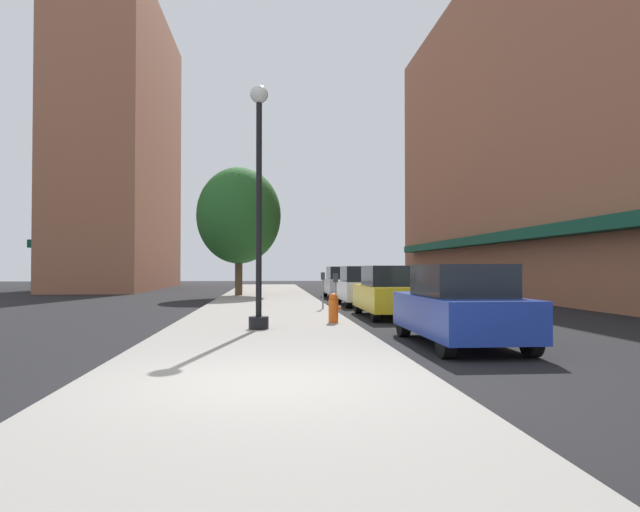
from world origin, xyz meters
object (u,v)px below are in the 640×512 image
parking_meter_near (336,290)px  parking_meter_far (323,286)px  car_yellow (390,292)px  lamppost (259,201)px  car_white (361,286)px  tree_near (239,216)px  car_silver (343,283)px  fire_hydrant (333,308)px  car_blue (460,306)px

parking_meter_near → parking_meter_far: same height
car_yellow → lamppost: bearing=-133.8°
lamppost → parking_meter_near: 4.13m
parking_meter_far → car_white: bearing=60.3°
tree_near → car_white: tree_near is taller
lamppost → car_silver: (4.12, 16.25, -2.39)m
parking_meter_far → parking_meter_near: bearing=-90.0°
lamppost → tree_near: bearing=94.6°
fire_hydrant → car_white: (2.15, 8.68, 0.29)m
lamppost → car_white: lamppost is taller
car_white → car_silver: same height
fire_hydrant → car_blue: size_ratio=0.18×
parking_meter_far → tree_near: bearing=108.5°
lamppost → car_blue: 5.37m
fire_hydrant → parking_meter_near: 1.38m
car_white → lamppost: bearing=-114.4°
parking_meter_far → car_blue: size_ratio=0.30×
car_white → car_silver: (0.00, 6.16, 0.00)m
fire_hydrant → car_silver: 15.00m
parking_meter_near → car_silver: car_silver is taller
car_blue → lamppost: bearing=148.7°
parking_meter_far → lamppost: bearing=-108.1°
lamppost → car_white: bearing=67.8°
car_yellow → car_white: bearing=90.1°
parking_meter_far → car_blue: 9.34m
lamppost → fire_hydrant: lamppost is taller
fire_hydrant → car_white: size_ratio=0.18×
lamppost → parking_meter_far: lamppost is taller
car_blue → car_yellow: size_ratio=1.00×
lamppost → car_white: (4.12, 10.08, -2.39)m
lamppost → car_blue: lamppost is taller
fire_hydrant → car_yellow: 3.61m
tree_near → parking_meter_far: bearing=-71.5°
parking_meter_near → tree_near: (-3.57, 14.62, 3.47)m
fire_hydrant → car_silver: size_ratio=0.18×
car_yellow → tree_near: bearing=113.0°
parking_meter_near → car_white: car_white is taller
car_blue → parking_meter_near: bearing=110.3°
lamppost → car_silver: lamppost is taller
parking_meter_near → parking_meter_far: (0.00, 3.97, 0.00)m
tree_near → car_silver: bearing=-10.9°
fire_hydrant → parking_meter_near: parking_meter_near is taller
lamppost → parking_meter_near: bearing=51.2°
car_white → car_silver: size_ratio=1.00×
tree_near → car_silver: (5.52, -1.07, -3.61)m
car_blue → car_silver: bearing=89.6°
parking_meter_near → tree_near: size_ratio=0.19×
car_yellow → parking_meter_near: bearing=-140.8°
lamppost → tree_near: (-1.40, 17.31, 1.21)m
tree_near → lamppost: bearing=-85.4°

